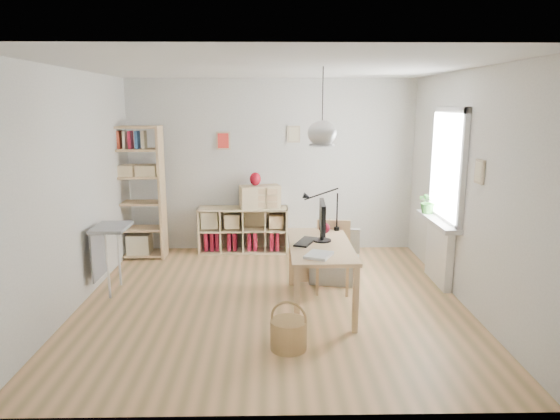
{
  "coord_description": "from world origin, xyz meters",
  "views": [
    {
      "loc": [
        -0.01,
        -5.62,
        2.31
      ],
      "look_at": [
        0.1,
        0.3,
        1.05
      ],
      "focal_mm": 32.0,
      "sensor_mm": 36.0,
      "label": 1
    }
  ],
  "objects_px": {
    "desk": "(320,252)",
    "cube_shelf": "(242,233)",
    "tall_bookshelf": "(136,187)",
    "chair": "(333,251)",
    "drawer_chest": "(260,197)",
    "storage_chest": "(335,264)",
    "monitor": "(322,219)"
  },
  "relations": [
    {
      "from": "desk",
      "to": "tall_bookshelf",
      "type": "xyz_separation_m",
      "value": [
        -2.59,
        1.95,
        0.43
      ]
    },
    {
      "from": "chair",
      "to": "tall_bookshelf",
      "type": "bearing_deg",
      "value": 160.87
    },
    {
      "from": "drawer_chest",
      "to": "tall_bookshelf",
      "type": "bearing_deg",
      "value": 174.3
    },
    {
      "from": "cube_shelf",
      "to": "storage_chest",
      "type": "bearing_deg",
      "value": -45.57
    },
    {
      "from": "cube_shelf",
      "to": "storage_chest",
      "type": "relative_size",
      "value": 1.72
    },
    {
      "from": "tall_bookshelf",
      "to": "chair",
      "type": "height_order",
      "value": "tall_bookshelf"
    },
    {
      "from": "monitor",
      "to": "desk",
      "type": "bearing_deg",
      "value": -103.15
    },
    {
      "from": "storage_chest",
      "to": "monitor",
      "type": "bearing_deg",
      "value": -97.07
    },
    {
      "from": "storage_chest",
      "to": "monitor",
      "type": "height_order",
      "value": "monitor"
    },
    {
      "from": "storage_chest",
      "to": "drawer_chest",
      "type": "bearing_deg",
      "value": 140.43
    },
    {
      "from": "drawer_chest",
      "to": "chair",
      "type": "bearing_deg",
      "value": -73.27
    },
    {
      "from": "cube_shelf",
      "to": "tall_bookshelf",
      "type": "distance_m",
      "value": 1.77
    },
    {
      "from": "chair",
      "to": "monitor",
      "type": "bearing_deg",
      "value": -106.1
    },
    {
      "from": "desk",
      "to": "storage_chest",
      "type": "xyz_separation_m",
      "value": [
        0.3,
        0.88,
        -0.44
      ]
    },
    {
      "from": "tall_bookshelf",
      "to": "chair",
      "type": "relative_size",
      "value": 2.3
    },
    {
      "from": "desk",
      "to": "drawer_chest",
      "type": "distance_m",
      "value": 2.32
    },
    {
      "from": "cube_shelf",
      "to": "chair",
      "type": "xyz_separation_m",
      "value": [
        1.24,
        -1.7,
        0.2
      ]
    },
    {
      "from": "desk",
      "to": "cube_shelf",
      "type": "xyz_separation_m",
      "value": [
        -1.02,
        2.23,
        -0.36
      ]
    },
    {
      "from": "cube_shelf",
      "to": "desk",
      "type": "bearing_deg",
      "value": -65.39
    },
    {
      "from": "desk",
      "to": "chair",
      "type": "relative_size",
      "value": 1.72
    },
    {
      "from": "tall_bookshelf",
      "to": "storage_chest",
      "type": "bearing_deg",
      "value": -20.31
    },
    {
      "from": "cube_shelf",
      "to": "drawer_chest",
      "type": "height_order",
      "value": "drawer_chest"
    },
    {
      "from": "desk",
      "to": "chair",
      "type": "bearing_deg",
      "value": 67.82
    },
    {
      "from": "tall_bookshelf",
      "to": "desk",
      "type": "bearing_deg",
      "value": -37.01
    },
    {
      "from": "desk",
      "to": "cube_shelf",
      "type": "bearing_deg",
      "value": 114.61
    },
    {
      "from": "storage_chest",
      "to": "chair",
      "type": "bearing_deg",
      "value": -91.26
    },
    {
      "from": "cube_shelf",
      "to": "monitor",
      "type": "relative_size",
      "value": 2.63
    },
    {
      "from": "monitor",
      "to": "tall_bookshelf",
      "type": "bearing_deg",
      "value": 147.75
    },
    {
      "from": "chair",
      "to": "drawer_chest",
      "type": "bearing_deg",
      "value": 127.47
    },
    {
      "from": "tall_bookshelf",
      "to": "storage_chest",
      "type": "height_order",
      "value": "tall_bookshelf"
    },
    {
      "from": "monitor",
      "to": "chair",
      "type": "bearing_deg",
      "value": 69.04
    },
    {
      "from": "desk",
      "to": "drawer_chest",
      "type": "relative_size",
      "value": 2.45
    }
  ]
}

